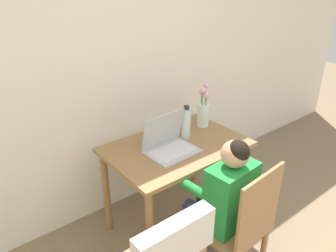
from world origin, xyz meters
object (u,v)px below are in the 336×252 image
Objects in this scene: flower_vase at (203,110)px; person_seated at (223,195)px; water_bottle at (186,123)px; chair_occupied at (237,227)px; laptop at (169,143)px.

person_seated is at bearing -124.33° from flower_vase.
flower_vase reaches higher than person_seated.
water_bottle is at bearing -113.45° from person_seated.
flower_vase is 1.43× the size of water_bottle.
person_seated is 2.81× the size of flower_vase.
person_seated is 4.03× the size of water_bottle.
flower_vase is at bearing -123.61° from chair_occupied.
chair_occupied is at bearing -89.27° from laptop.
person_seated is 2.90× the size of laptop.
chair_occupied is 0.21m from person_seated.
flower_vase is 0.25m from water_bottle.
chair_occupied is at bearing -105.10° from water_bottle.
water_bottle is (-0.24, -0.07, -0.01)m from flower_vase.
water_bottle is at bearing 15.94° from laptop.
chair_occupied is 2.54× the size of laptop.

